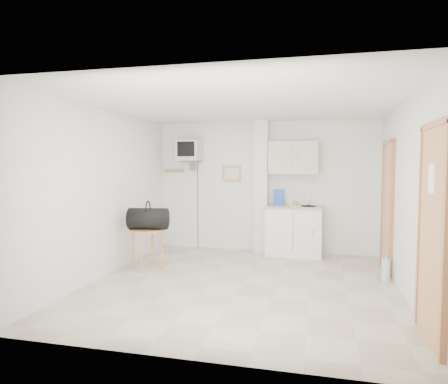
% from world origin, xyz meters
% --- Properties ---
extents(ground, '(4.50, 4.50, 0.00)m').
position_xyz_m(ground, '(0.00, 0.00, 0.00)').
color(ground, '#B8AE95').
rests_on(ground, ground).
extents(room_envelope, '(4.24, 4.54, 2.55)m').
position_xyz_m(room_envelope, '(0.24, 0.09, 1.54)').
color(room_envelope, white).
rests_on(room_envelope, ground).
extents(kitchenette, '(1.03, 0.58, 2.10)m').
position_xyz_m(kitchenette, '(0.57, 2.00, 0.80)').
color(kitchenette, white).
rests_on(kitchenette, ground).
extents(crt_television, '(0.44, 0.45, 2.15)m').
position_xyz_m(crt_television, '(-1.45, 2.02, 1.94)').
color(crt_television, slate).
rests_on(crt_television, ground).
extents(round_table, '(0.56, 0.56, 0.64)m').
position_xyz_m(round_table, '(-1.65, 0.46, 0.55)').
color(round_table, '#A98545').
rests_on(round_table, ground).
extents(duffel_bag, '(0.66, 0.43, 0.46)m').
position_xyz_m(duffel_bag, '(-1.61, 0.43, 0.82)').
color(duffel_bag, black).
rests_on(duffel_bag, round_table).
extents(water_bottle, '(0.12, 0.12, 0.35)m').
position_xyz_m(water_bottle, '(1.98, 0.64, 0.16)').
color(water_bottle, silver).
rests_on(water_bottle, ground).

